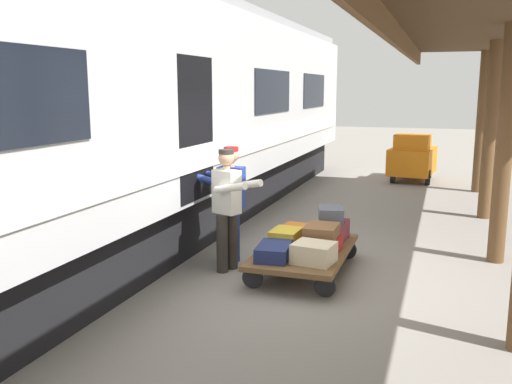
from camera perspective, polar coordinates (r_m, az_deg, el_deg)
ground_plane at (r=7.68m, az=6.43°, el=-8.57°), size 60.00×60.00×0.00m
train_car at (r=8.58m, az=-15.32°, el=7.20°), size 3.03×20.69×4.00m
luggage_cart at (r=7.73m, az=4.96°, el=-6.16°), size 1.21×2.04×0.34m
suitcase_orange_carryall at (r=8.28m, az=4.14°, el=-4.03°), size 0.45×0.49×0.17m
suitcase_burgundy_valise at (r=8.16m, az=7.74°, el=-3.98°), size 0.44×0.64×0.27m
suitcase_cream_canvas at (r=7.10m, az=5.96°, el=-6.23°), size 0.55×0.50×0.25m
suitcase_yellow_case at (r=7.75m, az=3.08°, el=-4.76°), size 0.39×0.50×0.25m
suitcase_red_plastic at (r=7.64m, az=6.91°, el=-5.34°), size 0.48×0.49×0.18m
suitcase_navy_fabric at (r=7.24m, az=1.86°, el=-6.12°), size 0.47×0.65×0.19m
suitcase_slate_roller at (r=8.13m, az=7.70°, el=-2.27°), size 0.45×0.54×0.21m
suitcase_brown_leather at (r=7.61m, az=6.76°, el=-4.03°), size 0.42×0.53×0.17m
porter_in_overalls at (r=7.97m, az=-2.66°, el=-0.91°), size 0.67×0.43×1.70m
porter_by_door at (r=7.63m, az=-2.91°, el=-1.43°), size 0.74×0.58×1.70m
baggage_tug at (r=15.82m, az=15.75°, el=3.36°), size 1.27×1.81×1.30m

